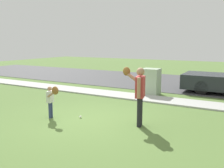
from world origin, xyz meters
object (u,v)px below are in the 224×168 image
at_px(utility_cabinet, 151,82).
at_px(person_adult, 139,90).
at_px(baseball, 80,117).
at_px(person_child, 51,97).

bearing_deg(utility_cabinet, person_adult, -74.06).
distance_m(baseball, utility_cabinet, 4.65).
bearing_deg(person_adult, person_child, 1.12).
xyz_separation_m(person_child, utility_cabinet, (1.45, 5.04, -0.08)).
bearing_deg(utility_cabinet, person_child, -106.06).
bearing_deg(person_adult, utility_cabinet, -87.99).
relative_size(person_adult, person_child, 1.59).
relative_size(person_adult, baseball, 23.12).
distance_m(person_adult, person_child, 2.80).
bearing_deg(person_child, utility_cabinet, 60.02).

